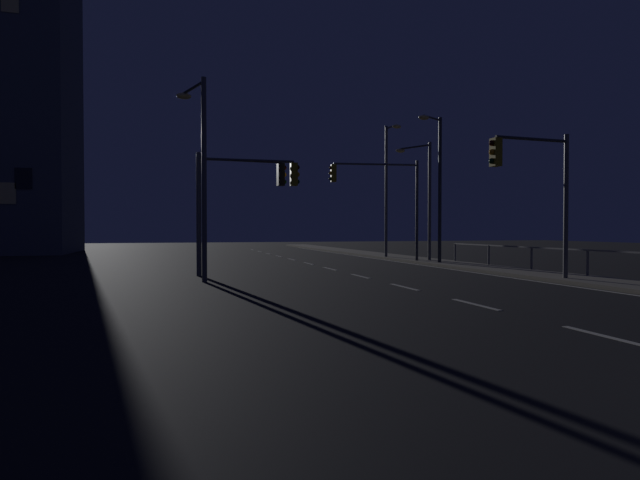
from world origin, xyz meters
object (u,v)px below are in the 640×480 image
object	(u,v)px
street_lamp_mid_block	(388,180)
street_lamp_corner	(437,176)
traffic_light_near_left	(534,176)
street_lamp_median	(423,188)
traffic_light_overhead_east	(245,189)
street_lamp_across_street	(200,160)
traffic_light_far_center	(240,190)
traffic_light_mid_right	(379,189)

from	to	relation	value
street_lamp_mid_block	street_lamp_corner	size ratio (longest dim) A/B	1.09
traffic_light_near_left	street_lamp_median	size ratio (longest dim) A/B	0.77
traffic_light_overhead_east	street_lamp_mid_block	world-z (taller)	street_lamp_mid_block
street_lamp_across_street	traffic_light_far_center	bearing A→B (deg)	54.14
street_lamp_mid_block	street_lamp_corner	xyz separation A→B (m)	(0.19, -5.88, -0.32)
traffic_light_overhead_east	street_lamp_corner	bearing A→B (deg)	16.30
traffic_light_far_center	traffic_light_near_left	bearing A→B (deg)	-33.82
traffic_light_overhead_east	street_lamp_mid_block	distance (m)	13.67
traffic_light_far_center	street_lamp_mid_block	xyz separation A→B (m)	(10.44, 8.63, 1.50)
traffic_light_overhead_east	street_lamp_across_street	distance (m)	2.95
traffic_light_mid_right	traffic_light_overhead_east	bearing A→B (deg)	-146.99
street_lamp_median	street_lamp_across_street	xyz separation A→B (m)	(-12.84, -7.57, 0.15)
street_lamp_mid_block	traffic_light_mid_right	bearing A→B (deg)	-120.20
traffic_light_mid_right	traffic_light_overhead_east	xyz separation A→B (m)	(-8.11, -5.27, -0.61)
street_lamp_median	street_lamp_across_street	bearing A→B (deg)	-149.48
street_lamp_across_street	traffic_light_near_left	bearing A→B (deg)	-19.36
traffic_light_far_center	street_lamp_across_street	world-z (taller)	street_lamp_across_street
traffic_light_overhead_east	street_lamp_corner	distance (m)	10.93
street_lamp_across_street	street_lamp_mid_block	xyz separation A→B (m)	(12.15, 11.00, 0.63)
traffic_light_near_left	street_lamp_across_street	xyz separation A→B (m)	(-11.05, 3.88, 0.66)
traffic_light_near_left	street_lamp_corner	size ratio (longest dim) A/B	0.67
street_lamp_across_street	traffic_light_mid_right	bearing A→B (deg)	36.22
street_lamp_across_street	street_lamp_corner	world-z (taller)	street_lamp_corner
traffic_light_near_left	street_lamp_median	bearing A→B (deg)	81.15
traffic_light_overhead_east	street_lamp_mid_block	xyz separation A→B (m)	(10.24, 8.93, 1.49)
traffic_light_far_center	traffic_light_mid_right	distance (m)	9.70
traffic_light_mid_right	street_lamp_across_street	bearing A→B (deg)	-143.78
street_lamp_median	street_lamp_corner	world-z (taller)	street_lamp_corner
traffic_light_overhead_east	street_lamp_across_street	world-z (taller)	street_lamp_across_street
traffic_light_mid_right	street_lamp_mid_block	size ratio (longest dim) A/B	0.67
traffic_light_far_center	traffic_light_overhead_east	size ratio (longest dim) A/B	1.01
traffic_light_overhead_east	street_lamp_median	distance (m)	12.24
traffic_light_far_center	street_lamp_median	size ratio (longest dim) A/B	0.75
traffic_light_near_left	traffic_light_mid_right	distance (m)	11.28
street_lamp_mid_block	traffic_light_overhead_east	bearing A→B (deg)	-138.92
street_lamp_median	street_lamp_across_street	world-z (taller)	street_lamp_across_street
traffic_light_far_center	street_lamp_corner	world-z (taller)	street_lamp_corner
street_lamp_corner	traffic_light_far_center	bearing A→B (deg)	-165.49
traffic_light_near_left	street_lamp_across_street	distance (m)	11.73
traffic_light_mid_right	street_lamp_median	xyz separation A→B (m)	(2.81, 0.22, 0.10)
traffic_light_mid_right	traffic_light_overhead_east	size ratio (longest dim) A/B	1.13
traffic_light_near_left	street_lamp_mid_block	size ratio (longest dim) A/B	0.62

